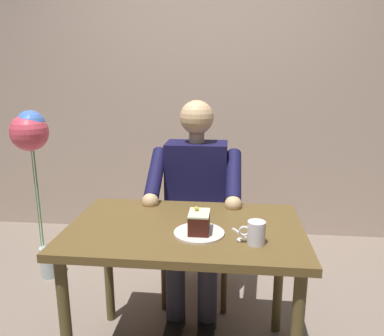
{
  "coord_description": "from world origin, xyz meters",
  "views": [
    {
      "loc": [
        -0.2,
        1.59,
        1.41
      ],
      "look_at": [
        -0.02,
        -0.1,
        0.98
      ],
      "focal_mm": 35.07,
      "sensor_mm": 36.0,
      "label": 1
    }
  ],
  "objects_px": {
    "dining_table": "(185,245)",
    "seated_person": "(195,204)",
    "chair": "(198,218)",
    "balloon_display": "(32,146)",
    "dessert_spoon": "(240,236)",
    "cake_slice": "(199,222)",
    "coffee_cup": "(256,232)"
  },
  "relations": [
    {
      "from": "cake_slice",
      "to": "dining_table",
      "type": "bearing_deg",
      "value": -48.96
    },
    {
      "from": "cake_slice",
      "to": "balloon_display",
      "type": "bearing_deg",
      "value": -34.44
    },
    {
      "from": "coffee_cup",
      "to": "dessert_spoon",
      "type": "height_order",
      "value": "coffee_cup"
    },
    {
      "from": "chair",
      "to": "coffee_cup",
      "type": "bearing_deg",
      "value": 110.73
    },
    {
      "from": "chair",
      "to": "balloon_display",
      "type": "xyz_separation_m",
      "value": [
        1.11,
        -0.06,
        0.44
      ]
    },
    {
      "from": "chair",
      "to": "cake_slice",
      "type": "relative_size",
      "value": 7.42
    },
    {
      "from": "dining_table",
      "to": "seated_person",
      "type": "relative_size",
      "value": 0.85
    },
    {
      "from": "seated_person",
      "to": "cake_slice",
      "type": "xyz_separation_m",
      "value": [
        -0.07,
        0.57,
        0.13
      ]
    },
    {
      "from": "dining_table",
      "to": "seated_person",
      "type": "distance_m",
      "value": 0.49
    },
    {
      "from": "dining_table",
      "to": "cake_slice",
      "type": "relative_size",
      "value": 8.81
    },
    {
      "from": "chair",
      "to": "dessert_spoon",
      "type": "distance_m",
      "value": 0.83
    },
    {
      "from": "seated_person",
      "to": "cake_slice",
      "type": "distance_m",
      "value": 0.59
    },
    {
      "from": "chair",
      "to": "cake_slice",
      "type": "distance_m",
      "value": 0.8
    },
    {
      "from": "cake_slice",
      "to": "balloon_display",
      "type": "height_order",
      "value": "balloon_display"
    },
    {
      "from": "chair",
      "to": "seated_person",
      "type": "xyz_separation_m",
      "value": [
        0.0,
        0.17,
        0.15
      ]
    },
    {
      "from": "seated_person",
      "to": "dessert_spoon",
      "type": "height_order",
      "value": "seated_person"
    },
    {
      "from": "cake_slice",
      "to": "balloon_display",
      "type": "distance_m",
      "value": 1.44
    },
    {
      "from": "seated_person",
      "to": "chair",
      "type": "bearing_deg",
      "value": -90.0
    },
    {
      "from": "balloon_display",
      "to": "chair",
      "type": "bearing_deg",
      "value": 176.76
    },
    {
      "from": "dining_table",
      "to": "dessert_spoon",
      "type": "bearing_deg",
      "value": 158.15
    },
    {
      "from": "chair",
      "to": "balloon_display",
      "type": "relative_size",
      "value": 0.77
    },
    {
      "from": "seated_person",
      "to": "coffee_cup",
      "type": "height_order",
      "value": "seated_person"
    },
    {
      "from": "cake_slice",
      "to": "coffee_cup",
      "type": "relative_size",
      "value": 1.12
    },
    {
      "from": "dining_table",
      "to": "coffee_cup",
      "type": "bearing_deg",
      "value": 153.47
    },
    {
      "from": "cake_slice",
      "to": "dessert_spoon",
      "type": "bearing_deg",
      "value": 174.37
    },
    {
      "from": "cake_slice",
      "to": "balloon_display",
      "type": "relative_size",
      "value": 0.1
    },
    {
      "from": "dining_table",
      "to": "dessert_spoon",
      "type": "xyz_separation_m",
      "value": [
        -0.25,
        0.1,
        0.1
      ]
    },
    {
      "from": "seated_person",
      "to": "balloon_display",
      "type": "bearing_deg",
      "value": -11.95
    },
    {
      "from": "dining_table",
      "to": "chair",
      "type": "bearing_deg",
      "value": -90.0
    },
    {
      "from": "chair",
      "to": "dessert_spoon",
      "type": "bearing_deg",
      "value": 107.92
    },
    {
      "from": "dessert_spoon",
      "to": "chair",
      "type": "bearing_deg",
      "value": -72.08
    },
    {
      "from": "chair",
      "to": "dining_table",
      "type": "bearing_deg",
      "value": 90.0
    }
  ]
}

